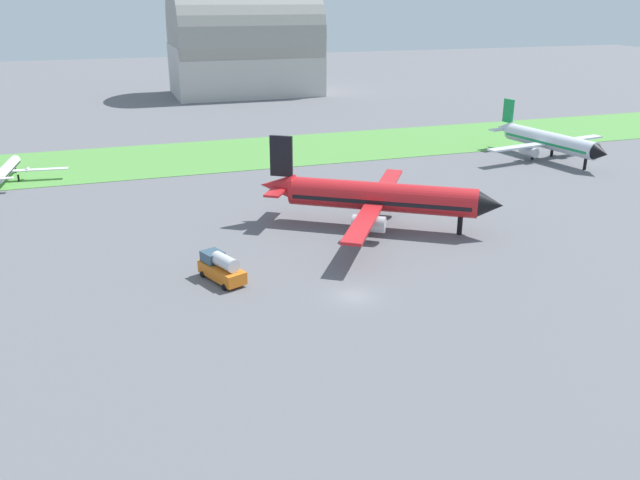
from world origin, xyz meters
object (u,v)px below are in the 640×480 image
(airplane_midfield_jet, at_px, (377,197))
(airplane_parked_jet_far, at_px, (548,141))
(airplane_taxiing_turboprop, at_px, (7,169))
(fuel_truck_near_gate, at_px, (221,267))

(airplane_midfield_jet, height_order, airplane_parked_jet_far, airplane_midfield_jet)
(airplane_taxiing_turboprop, xyz_separation_m, airplane_midfield_jet, (50.59, -41.77, 2.16))
(airplane_midfield_jet, relative_size, airplane_parked_jet_far, 1.05)
(airplane_midfield_jet, distance_m, airplane_parked_jet_far, 54.16)
(airplane_taxiing_turboprop, distance_m, airplane_parked_jet_far, 99.06)
(airplane_parked_jet_far, distance_m, fuel_truck_near_gate, 80.06)
(airplane_taxiing_turboprop, xyz_separation_m, fuel_truck_near_gate, (27.14, -52.82, -0.59))
(airplane_parked_jet_far, bearing_deg, airplane_taxiing_turboprop, -108.31)
(airplane_taxiing_turboprop, height_order, airplane_midfield_jet, airplane_midfield_jet)
(airplane_parked_jet_far, height_order, fuel_truck_near_gate, airplane_parked_jet_far)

